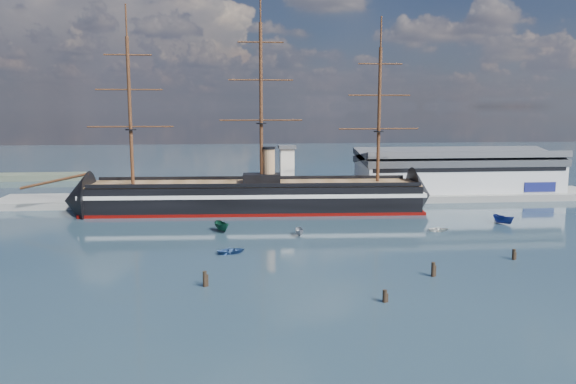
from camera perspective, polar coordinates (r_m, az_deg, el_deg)
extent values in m
plane|color=#1D313F|center=(133.68, 0.02, -3.49)|extent=(600.00, 600.00, 0.00)
cube|color=slate|center=(169.98, 2.14, -0.87)|extent=(180.00, 18.00, 2.00)
cube|color=#B7BABC|center=(185.55, 16.83, 1.75)|extent=(62.00, 20.00, 10.00)
cube|color=#3F4247|center=(185.00, 16.90, 3.47)|extent=(63.00, 21.00, 2.00)
cube|color=silver|center=(164.94, -0.11, 2.00)|extent=(4.00, 4.00, 14.00)
cube|color=#3F4247|center=(164.23, -0.11, 4.60)|extent=(5.00, 5.00, 1.00)
cube|color=black|center=(152.06, -3.44, -0.49)|extent=(88.69, 20.37, 7.00)
cube|color=silver|center=(151.88, -3.44, -0.04)|extent=(90.70, 20.71, 1.00)
cube|color=#560503|center=(152.69, -3.43, -1.84)|extent=(90.70, 20.67, 0.90)
cone|color=black|center=(157.27, -20.62, -0.84)|extent=(14.76, 16.36, 15.68)
cone|color=black|center=(160.83, 13.35, -0.32)|extent=(11.77, 16.21, 15.68)
cube|color=brown|center=(151.53, -3.45, 0.85)|extent=(88.62, 19.09, 0.40)
cube|color=black|center=(151.44, -2.70, 1.39)|extent=(10.29, 6.49, 2.50)
cylinder|color=tan|center=(151.16, -1.95, 2.72)|extent=(3.20, 3.20, 9.00)
cylinder|color=#381E0F|center=(158.05, -22.65, 1.03)|extent=(17.77, 1.58, 4.43)
cylinder|color=#381E0F|center=(152.24, -15.76, 7.84)|extent=(0.90, 0.90, 38.00)
cylinder|color=#381E0F|center=(150.23, -2.76, 8.90)|extent=(0.90, 0.90, 42.00)
cylinder|color=#381E0F|center=(155.29, 9.24, 7.69)|extent=(0.90, 0.90, 36.00)
imported|color=#0F3D2B|center=(128.74, -6.72, -4.03)|extent=(7.62, 5.06, 2.86)
imported|color=#2E5089|center=(109.86, -5.77, -6.23)|extent=(2.12, 3.58, 1.57)
imported|color=gray|center=(123.65, 1.17, -4.50)|extent=(5.50, 2.25, 2.16)
imported|color=white|center=(132.83, 15.05, -3.87)|extent=(1.27, 2.91, 1.33)
imported|color=navy|center=(145.76, 21.02, -3.05)|extent=(7.21, 5.15, 2.72)
cylinder|color=black|center=(90.87, -8.44, -9.48)|extent=(0.64, 0.64, 3.21)
cylinder|color=black|center=(84.30, 9.78, -10.97)|extent=(0.64, 0.64, 2.55)
cylinder|color=black|center=(98.06, 14.50, -8.30)|extent=(0.64, 0.64, 3.15)
cylinder|color=black|center=(113.05, 21.93, -6.39)|extent=(0.64, 0.64, 2.69)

